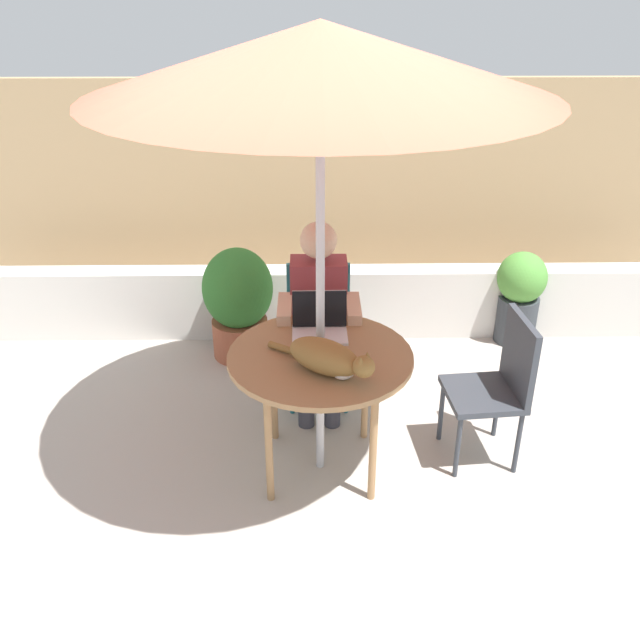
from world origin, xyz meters
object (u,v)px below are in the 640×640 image
object	(u,v)px
chair_occupied	(318,323)
laptop	(320,322)
chair_empty	(499,379)
patio_umbrella	(320,59)
potted_plant_by_chair	(520,294)
cat	(329,358)
person_seated	(319,310)
patio_table	(320,365)
potted_plant_near_fence	(238,300)

from	to	relation	value
chair_occupied	laptop	bearing A→B (deg)	-89.99
chair_occupied	chair_empty	bearing A→B (deg)	-34.63
patio_umbrella	potted_plant_by_chair	world-z (taller)	patio_umbrella
chair_empty	cat	distance (m)	1.03
patio_umbrella	potted_plant_by_chair	bearing A→B (deg)	44.17
cat	person_seated	bearing A→B (deg)	92.74
patio_table	laptop	xyz separation A→B (m)	(0.00, 0.25, 0.13)
person_seated	potted_plant_by_chair	size ratio (longest dim) A/B	1.72
patio_table	patio_umbrella	size ratio (longest dim) A/B	0.42
laptop	cat	size ratio (longest dim) A/B	0.57
patio_table	cat	size ratio (longest dim) A/B	1.82
patio_table	cat	bearing A→B (deg)	-77.98
patio_table	chair_occupied	size ratio (longest dim) A/B	1.11
patio_umbrella	potted_plant_near_fence	xyz separation A→B (m)	(-0.56, 1.27, -1.75)
cat	potted_plant_by_chair	world-z (taller)	cat
chair_occupied	person_seated	xyz separation A→B (m)	(-0.00, -0.16, 0.17)
patio_table	potted_plant_near_fence	distance (m)	1.41
chair_empty	potted_plant_by_chair	distance (m)	1.45
patio_umbrella	potted_plant_by_chair	distance (m)	2.75
potted_plant_by_chair	chair_empty	bearing A→B (deg)	-110.30
laptop	patio_umbrella	bearing A→B (deg)	-90.01
patio_table	person_seated	size ratio (longest dim) A/B	0.80
patio_table	potted_plant_by_chair	xyz separation A→B (m)	(1.49, 1.45, -0.29)
patio_umbrella	person_seated	size ratio (longest dim) A/B	1.92
patio_table	potted_plant_by_chair	world-z (taller)	patio_table
potted_plant_near_fence	laptop	bearing A→B (deg)	-61.28
potted_plant_by_chair	cat	bearing A→B (deg)	-131.73
patio_umbrella	person_seated	distance (m)	1.62
chair_occupied	potted_plant_by_chair	world-z (taller)	chair_occupied
person_seated	laptop	distance (m)	0.39
patio_table	patio_umbrella	xyz separation A→B (m)	(0.00, 0.00, 1.51)
cat	potted_plant_near_fence	size ratio (longest dim) A/B	0.65
patio_table	chair_occupied	xyz separation A→B (m)	(0.00, 0.78, -0.16)
person_seated	patio_table	bearing A→B (deg)	-90.00
patio_table	cat	xyz separation A→B (m)	(0.04, -0.18, 0.15)
patio_umbrella	cat	size ratio (longest dim) A/B	4.38
patio_table	person_seated	world-z (taller)	person_seated
potted_plant_by_chair	laptop	bearing A→B (deg)	-141.17
person_seated	laptop	size ratio (longest dim) A/B	4.01
patio_umbrella	cat	bearing A→B (deg)	-77.98
potted_plant_near_fence	potted_plant_by_chair	xyz separation A→B (m)	(2.05, 0.18, -0.05)
chair_occupied	cat	bearing A→B (deg)	-87.71
cat	potted_plant_by_chair	size ratio (longest dim) A/B	0.75
chair_empty	person_seated	size ratio (longest dim) A/B	0.72
patio_table	patio_umbrella	bearing A→B (deg)	0.00
chair_occupied	person_seated	size ratio (longest dim) A/B	0.72
laptop	potted_plant_near_fence	xyz separation A→B (m)	(-0.56, 1.02, -0.36)
person_seated	potted_plant_near_fence	size ratio (longest dim) A/B	1.49
patio_table	potted_plant_by_chair	distance (m)	2.09
chair_empty	potted_plant_by_chair	size ratio (longest dim) A/B	1.24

